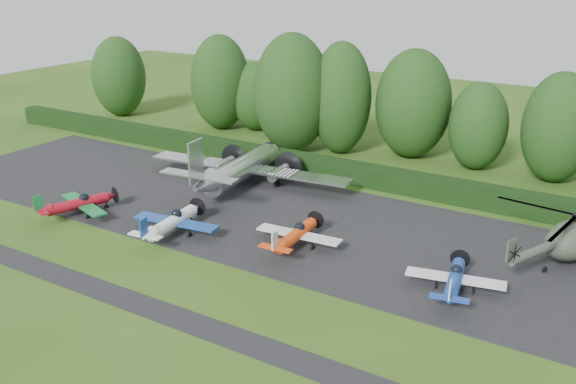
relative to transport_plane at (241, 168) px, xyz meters
The scene contains 18 objects.
ground 16.54m from the transport_plane, 63.27° to the right, with size 160.00×160.00×0.00m, color #284E16.
apron 8.94m from the transport_plane, 32.36° to the right, with size 70.00×18.00×0.01m, color black.
taxiway_verge 22.04m from the transport_plane, 70.33° to the right, with size 70.00×2.00×0.00m, color black.
hedgerow 9.89m from the transport_plane, 40.48° to the left, with size 90.00×1.60×2.00m, color black.
transport_plane is the anchor object (origin of this frame).
light_plane_red 14.60m from the transport_plane, 119.77° to the right, with size 6.42×6.75×2.47m.
light_plane_white 11.94m from the transport_plane, 80.21° to the right, with size 7.01×7.37×2.69m.
light_plane_orange 14.15m from the transport_plane, 38.22° to the right, with size 6.50×6.84×2.50m.
light_plane_blue 24.82m from the transport_plane, 22.07° to the right, with size 6.19×6.51×2.38m.
helicopter 28.45m from the transport_plane, ahead, with size 11.05×12.93×3.56m.
tree_0 13.44m from the transport_plane, 99.64° to the left, with size 8.18×8.18×12.71m.
tree_1 15.44m from the transport_plane, 79.87° to the left, with size 6.39×6.39×11.90m.
tree_4 33.96m from the transport_plane, 153.68° to the left, with size 6.97×6.97×10.39m.
tree_5 22.37m from the transport_plane, 131.76° to the left, with size 7.17×7.17×11.41m.
tree_6 21.20m from the transport_plane, 120.34° to the left, with size 6.15×6.15×8.28m.
tree_7 20.12m from the transport_plane, 60.77° to the left, with size 7.82×7.82×11.34m.
tree_8 29.41m from the transport_plane, 34.84° to the left, with size 6.61×6.61×10.34m.
tree_10 23.73m from the transport_plane, 45.05° to the left, with size 5.73×5.73×8.71m.
Camera 1 is at (25.39, -30.47, 19.79)m, focal length 40.00 mm.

